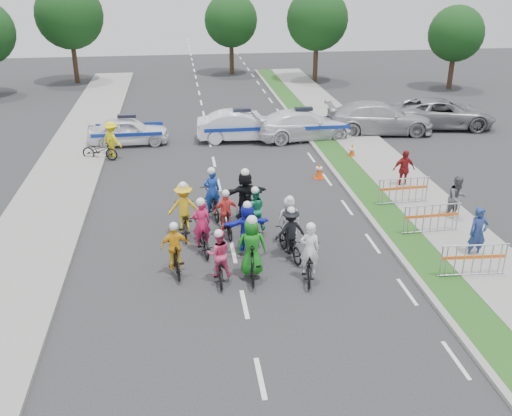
{
  "coord_description": "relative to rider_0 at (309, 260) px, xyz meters",
  "views": [
    {
      "loc": [
        -1.47,
        -13.0,
        8.54
      ],
      "look_at": [
        0.86,
        3.93,
        1.1
      ],
      "focal_mm": 40.0,
      "sensor_mm": 36.0,
      "label": 1
    }
  ],
  "objects": [
    {
      "name": "rider_1",
      "position": [
        -1.63,
        0.28,
        0.17
      ],
      "size": [
        0.88,
        1.95,
        2.02
      ],
      "rotation": [
        0.0,
        0.0,
        3.08
      ],
      "color": "black",
      "rests_on": "ground"
    },
    {
      "name": "police_car_0",
      "position": [
        -6.07,
        14.22,
        0.08
      ],
      "size": [
        4.06,
        1.73,
        1.37
      ],
      "primitive_type": "imported",
      "rotation": [
        0.0,
        0.0,
        1.6
      ],
      "color": "white",
      "rests_on": "ground"
    },
    {
      "name": "rider_5",
      "position": [
        -1.58,
        1.76,
        0.17
      ],
      "size": [
        1.5,
        1.78,
        1.83
      ],
      "rotation": [
        0.0,
        0.0,
        3.26
      ],
      "color": "black",
      "rests_on": "ground"
    },
    {
      "name": "sidewalk_right",
      "position": [
        5.59,
        3.86,
        -0.54
      ],
      "size": [
        2.4,
        60.0,
        0.13
      ],
      "primitive_type": "cube",
      "color": "gray",
      "rests_on": "ground"
    },
    {
      "name": "tree_2",
      "position": [
        15.99,
        24.86,
        3.23
      ],
      "size": [
        3.85,
        3.85,
        5.77
      ],
      "color": "#382619",
      "rests_on": "ground"
    },
    {
      "name": "rider_6",
      "position": [
        -2.98,
        2.15,
        0.01
      ],
      "size": [
        0.91,
        1.9,
        1.86
      ],
      "rotation": [
        0.0,
        0.0,
        3.3
      ],
      "color": "black",
      "rests_on": "ground"
    },
    {
      "name": "spectator_1",
      "position": [
        6.09,
        3.28,
        0.23
      ],
      "size": [
        0.93,
        0.8,
        1.66
      ],
      "primitive_type": "imported",
      "rotation": [
        0.0,
        0.0,
        0.24
      ],
      "color": "#535257",
      "rests_on": "ground"
    },
    {
      "name": "grass_strip",
      "position": [
        3.79,
        3.86,
        -0.55
      ],
      "size": [
        1.2,
        60.0,
        0.11
      ],
      "primitive_type": "cube",
      "color": "#1E4B18",
      "rests_on": "ground"
    },
    {
      "name": "barrier_2",
      "position": [
        4.69,
        4.76,
        -0.05
      ],
      "size": [
        2.02,
        0.59,
        1.12
      ],
      "primitive_type": null,
      "rotation": [
        0.0,
        0.0,
        0.04
      ],
      "color": "#A5A8AD",
      "rests_on": "ground"
    },
    {
      "name": "rider_4",
      "position": [
        -0.29,
        1.35,
        0.08
      ],
      "size": [
        1.06,
        1.8,
        1.75
      ],
      "rotation": [
        0.0,
        0.0,
        3.35
      ],
      "color": "black",
      "rests_on": "ground"
    },
    {
      "name": "rider_12",
      "position": [
        -2.47,
        4.8,
        0.02
      ],
      "size": [
        0.93,
        1.94,
        1.9
      ],
      "rotation": [
        0.0,
        0.0,
        3.3
      ],
      "color": "black",
      "rests_on": "ground"
    },
    {
      "name": "spectator_0",
      "position": [
        5.42,
        0.53,
        0.24
      ],
      "size": [
        0.64,
        0.44,
        1.69
      ],
      "primitive_type": "imported",
      "rotation": [
        0.0,
        0.0,
        0.05
      ],
      "color": "navy",
      "rests_on": "ground"
    },
    {
      "name": "tree_4",
      "position": [
        0.99,
        32.86,
        3.58
      ],
      "size": [
        4.2,
        4.2,
        6.3
      ],
      "color": "#382619",
      "rests_on": "ground"
    },
    {
      "name": "parked_bike",
      "position": [
        -7.23,
        11.9,
        -0.16
      ],
      "size": [
        1.81,
        1.09,
        0.9
      ],
      "primitive_type": "imported",
      "rotation": [
        0.0,
        0.0,
        1.26
      ],
      "color": "black",
      "rests_on": "ground"
    },
    {
      "name": "barrier_1",
      "position": [
        4.69,
        2.23,
        -0.05
      ],
      "size": [
        2.01,
        0.56,
        1.12
      ],
      "primitive_type": null,
      "rotation": [
        0.0,
        0.0,
        0.03
      ],
      "color": "#A5A8AD",
      "rests_on": "ground"
    },
    {
      "name": "rider_11",
      "position": [
        -1.36,
        4.14,
        0.24
      ],
      "size": [
        1.66,
        1.98,
        2.03
      ],
      "rotation": [
        0.0,
        0.0,
        3.25
      ],
      "color": "black",
      "rests_on": "ground"
    },
    {
      "name": "police_car_2",
      "position": [
        2.84,
        13.95,
        0.14
      ],
      "size": [
        5.36,
        2.7,
        1.49
      ],
      "primitive_type": "imported",
      "rotation": [
        0.0,
        0.0,
        1.69
      ],
      "color": "white",
      "rests_on": "ground"
    },
    {
      "name": "civilian_suv",
      "position": [
        10.9,
        15.1,
        0.18
      ],
      "size": [
        6.01,
        3.45,
        1.58
      ],
      "primitive_type": "imported",
      "rotation": [
        0.0,
        0.0,
        1.42
      ],
      "color": "slate",
      "rests_on": "ground"
    },
    {
      "name": "police_car_1",
      "position": [
        -0.33,
        14.11,
        0.15
      ],
      "size": [
        4.66,
        1.84,
        1.51
      ],
      "primitive_type": "imported",
      "rotation": [
        0.0,
        0.0,
        1.52
      ],
      "color": "white",
      "rests_on": "ground"
    },
    {
      "name": "civilian_sedan",
      "position": [
        7.08,
        14.47,
        0.22
      ],
      "size": [
        5.89,
        2.88,
        1.65
      ],
      "primitive_type": "imported",
      "rotation": [
        0.0,
        0.0,
        1.47
      ],
      "color": "#A9A8AD",
      "rests_on": "ground"
    },
    {
      "name": "sidewalk_left",
      "position": [
        -8.51,
        3.86,
        -0.54
      ],
      "size": [
        3.0,
        60.0,
        0.13
      ],
      "primitive_type": "cube",
      "color": "gray",
      "rests_on": "ground"
    },
    {
      "name": "curb_right",
      "position": [
        3.09,
        3.86,
        -0.55
      ],
      "size": [
        0.2,
        60.0,
        0.12
      ],
      "primitive_type": "cube",
      "color": "gray",
      "rests_on": "ground"
    },
    {
      "name": "rider_3",
      "position": [
        -3.81,
        0.8,
        0.06
      ],
      "size": [
        0.9,
        1.67,
        1.71
      ],
      "rotation": [
        0.0,
        0.0,
        3.27
      ],
      "color": "black",
      "rests_on": "ground"
    },
    {
      "name": "rider_8",
      "position": [
        -1.15,
        3.15,
        0.05
      ],
      "size": [
        0.74,
        1.72,
        1.74
      ],
      "rotation": [
        0.0,
        0.0,
        3.11
      ],
      "color": "black",
      "rests_on": "ground"
    },
    {
      "name": "spectator_2",
      "position": [
        5.39,
        6.53,
        0.2
      ],
      "size": [
        0.97,
        0.47,
        1.6
      ],
      "primitive_type": "imported",
      "rotation": [
        0.0,
        0.0,
        0.09
      ],
      "color": "maroon",
      "rests_on": "ground"
    },
    {
      "name": "rider_0",
      "position": [
        0.0,
        0.0,
        0.0
      ],
      "size": [
        0.96,
        1.88,
        1.83
      ],
      "rotation": [
        0.0,
        0.0,
        2.95
      ],
      "color": "black",
      "rests_on": "ground"
    },
    {
      "name": "cone_1",
      "position": [
        4.44,
        10.51,
        -0.26
      ],
      "size": [
        0.4,
        0.4,
        0.7
      ],
      "color": "#F24C0C",
      "rests_on": "ground"
    },
    {
      "name": "rider_2",
      "position": [
        -2.58,
        0.22,
        0.02
      ],
      "size": [
        0.7,
        1.64,
        1.67
      ],
      "rotation": [
        0.0,
        0.0,
        3.13
      ],
      "color": "black",
      "rests_on": "ground"
    },
    {
      "name": "cone_0",
      "position": [
        2.28,
        8.11,
        -0.26
      ],
      "size": [
        0.4,
        0.4,
        0.7
      ],
      "color": "#F24C0C",
      "rests_on": "ground"
    },
    {
      "name": "barrier_0",
      "position": [
        4.69,
        -0.69,
        -0.05
      ],
      "size": [
        2.03,
        0.61,
        1.12
      ],
      "primitive_type": null,
      "rotation": [
        0.0,
        0.0,
        -0.06
      ],
      "color": "#A5A8AD",
      "rests_on": "ground"
    },
    {
      "name": "rider_9",
      "position": [
        -2.12,
        3.14,
        0.05
      ],
      "size": [
        0.89,
        1.66,
        1.69
      ],
      "rotation": [
        0.0,
        0.0,
        3.29
      ],
      "color": "black",
      "rests_on": "ground"
    },
    {
      "name": "rider_10",
      "position": [
        -3.49,
        3.43,
        0.14
      ],
      "size": [
        1.07,
        1.9,
        1.93
      ],
      "rotation": [
        0.0,
        0.0,
        3.14
      ],
      "color": "black",
      "rests_on": "ground"
    },
    {
      "name": "ground",
      "position": [
        -2.01,
        -1.14,
        -0.61
      ],
      "size": [
        90.0,
        90.0,
        0.0
      ],
      "primitive_type": "plane",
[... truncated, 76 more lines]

